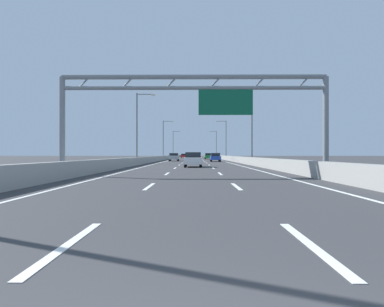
# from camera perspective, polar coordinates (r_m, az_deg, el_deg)

# --- Properties ---
(ground_plane) EXTENTS (260.00, 260.00, 0.00)m
(ground_plane) POSITION_cam_1_polar(r_m,az_deg,el_deg) (101.55, 0.45, -0.82)
(ground_plane) COLOR #38383A
(lane_dash_left_0) EXTENTS (0.16, 3.00, 0.01)m
(lane_dash_left_0) POSITION_cam_1_polar(r_m,az_deg,el_deg) (5.55, -20.04, -14.13)
(lane_dash_left_0) COLOR white
(lane_dash_left_0) RESTS_ON ground_plane
(lane_dash_left_1) EXTENTS (0.16, 3.00, 0.01)m
(lane_dash_left_1) POSITION_cam_1_polar(r_m,az_deg,el_deg) (14.23, -7.16, -5.50)
(lane_dash_left_1) COLOR white
(lane_dash_left_1) RESTS_ON ground_plane
(lane_dash_left_2) EXTENTS (0.16, 3.00, 0.01)m
(lane_dash_left_2) POSITION_cam_1_polar(r_m,az_deg,el_deg) (23.15, -4.19, -3.40)
(lane_dash_left_2) COLOR white
(lane_dash_left_2) RESTS_ON ground_plane
(lane_dash_left_3) EXTENTS (0.16, 3.00, 0.01)m
(lane_dash_left_3) POSITION_cam_1_polar(r_m,az_deg,el_deg) (32.12, -2.88, -2.46)
(lane_dash_left_3) COLOR white
(lane_dash_left_3) RESTS_ON ground_plane
(lane_dash_left_4) EXTENTS (0.16, 3.00, 0.01)m
(lane_dash_left_4) POSITION_cam_1_polar(r_m,az_deg,el_deg) (41.10, -2.14, -1.94)
(lane_dash_left_4) COLOR white
(lane_dash_left_4) RESTS_ON ground_plane
(lane_dash_left_5) EXTENTS (0.16, 3.00, 0.01)m
(lane_dash_left_5) POSITION_cam_1_polar(r_m,az_deg,el_deg) (50.09, -1.67, -1.60)
(lane_dash_left_5) COLOR white
(lane_dash_left_5) RESTS_ON ground_plane
(lane_dash_left_6) EXTENTS (0.16, 3.00, 0.01)m
(lane_dash_left_6) POSITION_cam_1_polar(r_m,az_deg,el_deg) (59.08, -1.34, -1.37)
(lane_dash_left_6) COLOR white
(lane_dash_left_6) RESTS_ON ground_plane
(lane_dash_left_7) EXTENTS (0.16, 3.00, 0.01)m
(lane_dash_left_7) POSITION_cam_1_polar(r_m,az_deg,el_deg) (68.08, -1.09, -1.19)
(lane_dash_left_7) COLOR white
(lane_dash_left_7) RESTS_ON ground_plane
(lane_dash_left_8) EXTENTS (0.16, 3.00, 0.01)m
(lane_dash_left_8) POSITION_cam_1_polar(r_m,az_deg,el_deg) (77.07, -0.91, -1.06)
(lane_dash_left_8) COLOR white
(lane_dash_left_8) RESTS_ON ground_plane
(lane_dash_left_9) EXTENTS (0.16, 3.00, 0.01)m
(lane_dash_left_9) POSITION_cam_1_polar(r_m,az_deg,el_deg) (86.07, -0.76, -0.96)
(lane_dash_left_9) COLOR white
(lane_dash_left_9) RESTS_ON ground_plane
(lane_dash_left_10) EXTENTS (0.16, 3.00, 0.01)m
(lane_dash_left_10) POSITION_cam_1_polar(r_m,az_deg,el_deg) (95.07, -0.64, -0.87)
(lane_dash_left_10) COLOR white
(lane_dash_left_10) RESTS_ON ground_plane
(lane_dash_left_11) EXTENTS (0.16, 3.00, 0.01)m
(lane_dash_left_11) POSITION_cam_1_polar(r_m,az_deg,el_deg) (104.06, -0.54, -0.80)
(lane_dash_left_11) COLOR white
(lane_dash_left_11) RESTS_ON ground_plane
(lane_dash_left_12) EXTENTS (0.16, 3.00, 0.01)m
(lane_dash_left_12) POSITION_cam_1_polar(r_m,az_deg,el_deg) (113.06, -0.46, -0.74)
(lane_dash_left_12) COLOR white
(lane_dash_left_12) RESTS_ON ground_plane
(lane_dash_left_13) EXTENTS (0.16, 3.00, 0.01)m
(lane_dash_left_13) POSITION_cam_1_polar(r_m,az_deg,el_deg) (122.06, -0.39, -0.69)
(lane_dash_left_13) COLOR white
(lane_dash_left_13) RESTS_ON ground_plane
(lane_dash_left_14) EXTENTS (0.16, 3.00, 0.01)m
(lane_dash_left_14) POSITION_cam_1_polar(r_m,az_deg,el_deg) (131.06, -0.33, -0.65)
(lane_dash_left_14) COLOR white
(lane_dash_left_14) RESTS_ON ground_plane
(lane_dash_left_15) EXTENTS (0.16, 3.00, 0.01)m
(lane_dash_left_15) POSITION_cam_1_polar(r_m,az_deg,el_deg) (140.06, -0.28, -0.61)
(lane_dash_left_15) COLOR white
(lane_dash_left_15) RESTS_ON ground_plane
(lane_dash_left_16) EXTENTS (0.16, 3.00, 0.01)m
(lane_dash_left_16) POSITION_cam_1_polar(r_m,az_deg,el_deg) (149.06, -0.23, -0.58)
(lane_dash_left_16) COLOR white
(lane_dash_left_16) RESTS_ON ground_plane
(lane_dash_left_17) EXTENTS (0.16, 3.00, 0.01)m
(lane_dash_left_17) POSITION_cam_1_polar(r_m,az_deg,el_deg) (158.05, -0.19, -0.55)
(lane_dash_left_17) COLOR white
(lane_dash_left_17) RESTS_ON ground_plane
(lane_dash_right_0) EXTENTS (0.16, 3.00, 0.01)m
(lane_dash_right_0) POSITION_cam_1_polar(r_m,az_deg,el_deg) (5.49, 19.29, -14.28)
(lane_dash_right_0) COLOR white
(lane_dash_right_0) RESTS_ON ground_plane
(lane_dash_right_1) EXTENTS (0.16, 3.00, 0.01)m
(lane_dash_right_1) POSITION_cam_1_polar(r_m,az_deg,el_deg) (14.21, 7.46, -5.51)
(lane_dash_right_1) COLOR white
(lane_dash_right_1) RESTS_ON ground_plane
(lane_dash_right_2) EXTENTS (0.16, 3.00, 0.01)m
(lane_dash_right_2) POSITION_cam_1_polar(r_m,az_deg,el_deg) (23.14, 4.75, -3.40)
(lane_dash_right_2) COLOR white
(lane_dash_right_2) RESTS_ON ground_plane
(lane_dash_right_3) EXTENTS (0.16, 3.00, 0.01)m
(lane_dash_right_3) POSITION_cam_1_polar(r_m,az_deg,el_deg) (32.11, 3.56, -2.46)
(lane_dash_right_3) COLOR white
(lane_dash_right_3) RESTS_ON ground_plane
(lane_dash_right_4) EXTENTS (0.16, 3.00, 0.01)m
(lane_dash_right_4) POSITION_cam_1_polar(r_m,az_deg,el_deg) (41.09, 2.89, -1.94)
(lane_dash_right_4) COLOR white
(lane_dash_right_4) RESTS_ON ground_plane
(lane_dash_right_5) EXTENTS (0.16, 3.00, 0.01)m
(lane_dash_right_5) POSITION_cam_1_polar(r_m,az_deg,el_deg) (50.08, 2.46, -1.60)
(lane_dash_right_5) COLOR white
(lane_dash_right_5) RESTS_ON ground_plane
(lane_dash_right_6) EXTENTS (0.16, 3.00, 0.01)m
(lane_dash_right_6) POSITION_cam_1_polar(r_m,az_deg,el_deg) (59.08, 2.16, -1.37)
(lane_dash_right_6) COLOR white
(lane_dash_right_6) RESTS_ON ground_plane
(lane_dash_right_7) EXTENTS (0.16, 3.00, 0.01)m
(lane_dash_right_7) POSITION_cam_1_polar(r_m,az_deg,el_deg) (68.07, 1.94, -1.19)
(lane_dash_right_7) COLOR white
(lane_dash_right_7) RESTS_ON ground_plane
(lane_dash_right_8) EXTENTS (0.16, 3.00, 0.01)m
(lane_dash_right_8) POSITION_cam_1_polar(r_m,az_deg,el_deg) (77.07, 1.77, -1.06)
(lane_dash_right_8) COLOR white
(lane_dash_right_8) RESTS_ON ground_plane
(lane_dash_right_9) EXTENTS (0.16, 3.00, 0.01)m
(lane_dash_right_9) POSITION_cam_1_polar(r_m,az_deg,el_deg) (86.06, 1.63, -0.96)
(lane_dash_right_9) COLOR white
(lane_dash_right_9) RESTS_ON ground_plane
(lane_dash_right_10) EXTENTS (0.16, 3.00, 0.01)m
(lane_dash_right_10) POSITION_cam_1_polar(r_m,az_deg,el_deg) (95.06, 1.53, -0.87)
(lane_dash_right_10) COLOR white
(lane_dash_right_10) RESTS_ON ground_plane
(lane_dash_right_11) EXTENTS (0.16, 3.00, 0.01)m
(lane_dash_right_11) POSITION_cam_1_polar(r_m,az_deg,el_deg) (104.06, 1.44, -0.80)
(lane_dash_right_11) COLOR white
(lane_dash_right_11) RESTS_ON ground_plane
(lane_dash_right_12) EXTENTS (0.16, 3.00, 0.01)m
(lane_dash_right_12) POSITION_cam_1_polar(r_m,az_deg,el_deg) (113.06, 1.36, -0.74)
(lane_dash_right_12) COLOR white
(lane_dash_right_12) RESTS_ON ground_plane
(lane_dash_right_13) EXTENTS (0.16, 3.00, 0.01)m
(lane_dash_right_13) POSITION_cam_1_polar(r_m,az_deg,el_deg) (122.06, 1.30, -0.69)
(lane_dash_right_13) COLOR white
(lane_dash_right_13) RESTS_ON ground_plane
(lane_dash_right_14) EXTENTS (0.16, 3.00, 0.01)m
(lane_dash_right_14) POSITION_cam_1_polar(r_m,az_deg,el_deg) (131.06, 1.24, -0.65)
(lane_dash_right_14) COLOR white
(lane_dash_right_14) RESTS_ON ground_plane
(lane_dash_right_15) EXTENTS (0.16, 3.00, 0.01)m
(lane_dash_right_15) POSITION_cam_1_polar(r_m,az_deg,el_deg) (140.05, 1.19, -0.61)
(lane_dash_right_15) COLOR white
(lane_dash_right_15) RESTS_ON ground_plane
(lane_dash_right_16) EXTENTS (0.16, 3.00, 0.01)m
(lane_dash_right_16) POSITION_cam_1_polar(r_m,az_deg,el_deg) (149.05, 1.15, -0.58)
(lane_dash_right_16) COLOR white
(lane_dash_right_16) RESTS_ON ground_plane
(lane_dash_right_17) EXTENTS (0.16, 3.00, 0.01)m
(lane_dash_right_17) POSITION_cam_1_polar(r_m,az_deg,el_deg) (158.05, 1.12, -0.55)
(lane_dash_right_17) COLOR white
(lane_dash_right_17) RESTS_ON ground_plane
(edge_line_left) EXTENTS (0.16, 176.00, 0.01)m
(edge_line_left) POSITION_cam_1_polar(r_m,az_deg,el_deg) (89.71, -2.92, -0.92)
(edge_line_left) COLOR white
(edge_line_left) RESTS_ON ground_plane
(edge_line_right) EXTENTS (0.16, 176.00, 0.01)m
(edge_line_right) POSITION_cam_1_polar(r_m,az_deg,el_deg) (89.70, 3.79, -0.92)
(edge_line_right) COLOR white
(edge_line_right) RESTS_ON ground_plane
(barrier_left) EXTENTS (0.45, 220.00, 0.95)m
(barrier_left) POSITION_cam_1_polar(r_m,az_deg,el_deg) (111.76, -3.09, -0.51)
(barrier_left) COLOR #9E9E99
(barrier_left) RESTS_ON ground_plane
(barrier_right) EXTENTS (0.45, 220.00, 0.95)m
(barrier_right) POSITION_cam_1_polar(r_m,az_deg,el_deg) (111.75, 3.99, -0.51)
(barrier_right) COLOR #9E9E99
(barrier_right) RESTS_ON ground_plane
(sign_gantry) EXTENTS (16.93, 0.36, 6.36)m
(sign_gantry) POSITION_cam_1_polar(r_m,az_deg,el_deg) (21.63, 0.95, 9.28)
(sign_gantry) COLOR gray
(sign_gantry) RESTS_ON ground_plane
(streetlamp_left_mid) EXTENTS (2.58, 0.28, 9.50)m
(streetlamp_left_mid) POSITION_cam_1_polar(r_m,az_deg,el_deg) (46.29, -8.93, 4.95)
(streetlamp_left_mid) COLOR slate
(streetlamp_left_mid) RESTS_ON ground_plane
(streetlamp_right_mid) EXTENTS (2.58, 0.28, 9.50)m
(streetlamp_right_mid) POSITION_cam_1_polar(r_m,az_deg,el_deg) (46.26, 9.71, 4.96)
(streetlamp_right_mid) COLOR slate
(streetlamp_right_mid) RESTS_ON ground_plane
(streetlamp_left_far) EXTENTS (2.58, 0.28, 9.50)m
(streetlamp_left_far) POSITION_cam_1_polar(r_m,az_deg,el_deg) (83.70, -4.69, 2.71)
(streetlamp_left_far) COLOR slate
(streetlamp_left_far) RESTS_ON ground_plane
(streetlamp_right_far) EXTENTS (2.58, 0.28, 9.50)m
(streetlamp_right_far) POSITION_cam_1_polar(r_m,az_deg,el_deg) (83.69, 5.56, 2.71)
(streetlamp_right_far) COLOR slate
(streetlamp_right_far) RESTS_ON ground_plane
(streetlamp_left_distant) EXTENTS (2.58, 0.28, 9.50)m
(streetlamp_left_distant) POSITION_cam_1_polar(r_m,az_deg,el_deg) (121.33, -3.08, 1.85)
(streetlamp_left_distant) COLOR slate
(streetlamp_left_distant) RESTS_ON ground_plane
(streetlamp_right_distant) EXTENTS (2.58, 0.28, 9.50)m
(streetlamp_right_distant) POSITION_cam_1_polar(r_m,az_deg,el_deg) (121.32, 3.98, 1.85)
(streetlamp_right_distant) COLOR slate
(streetlamp_right_distant) RESTS_ON ground_plane
(green_car) EXTENTS (1.82, 4.43, 1.53)m
(green_car) POSITION_cam_1_polar(r_m,az_deg,el_deg) (85.40, 2.77, -0.44)
(green_car) COLOR #1E7A38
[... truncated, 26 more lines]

